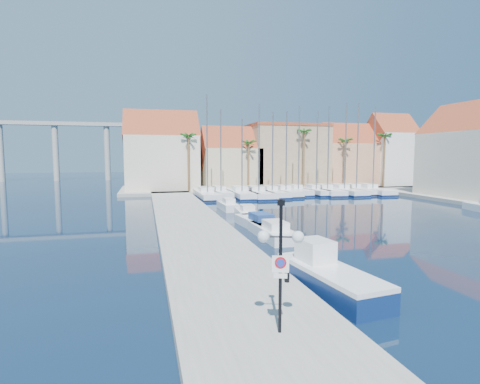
# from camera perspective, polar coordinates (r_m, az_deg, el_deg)

# --- Properties ---
(ground) EXTENTS (260.00, 260.00, 0.00)m
(ground) POSITION_cam_1_polar(r_m,az_deg,el_deg) (23.40, 19.98, -10.38)
(ground) COLOR black
(ground) RESTS_ON ground
(quay_west) EXTENTS (6.00, 77.00, 0.50)m
(quay_west) POSITION_cam_1_polar(r_m,az_deg,el_deg) (32.82, -7.35, -5.07)
(quay_west) COLOR gray
(quay_west) RESTS_ON ground
(shore_north) EXTENTS (54.00, 16.00, 0.50)m
(shore_north) POSITION_cam_1_polar(r_m,az_deg,el_deg) (70.60, 4.66, 0.68)
(shore_north) COLOR gray
(shore_north) RESTS_ON ground
(lamp_post) EXTENTS (1.44, 0.76, 4.42)m
(lamp_post) POSITION_cam_1_polar(r_m,az_deg,el_deg) (12.24, 6.22, -8.19)
(lamp_post) COLOR black
(lamp_post) RESTS_ON quay_west
(bollard) EXTENTS (0.22, 0.22, 0.56)m
(bollard) POSITION_cam_1_polar(r_m,az_deg,el_deg) (17.76, 7.19, -12.58)
(bollard) COLOR black
(bollard) RESTS_ON quay_west
(fishing_boat) EXTENTS (2.91, 6.56, 2.22)m
(fishing_boat) POSITION_cam_1_polar(r_m,az_deg,el_deg) (18.26, 13.24, -12.32)
(fishing_boat) COLOR navy
(fishing_boat) RESTS_ON ground
(motorboat_west_0) EXTENTS (2.16, 6.41, 1.40)m
(motorboat_west_0) POSITION_cam_1_polar(r_m,az_deg,el_deg) (28.92, 5.03, -5.98)
(motorboat_west_0) COLOR white
(motorboat_west_0) RESTS_ON ground
(motorboat_west_1) EXTENTS (2.73, 6.83, 1.40)m
(motorboat_west_1) POSITION_cam_1_polar(r_m,az_deg,el_deg) (32.57, 2.86, -4.65)
(motorboat_west_1) COLOR white
(motorboat_west_1) RESTS_ON ground
(motorboat_west_2) EXTENTS (2.25, 5.59, 1.40)m
(motorboat_west_2) POSITION_cam_1_polar(r_m,az_deg,el_deg) (37.65, 1.02, -3.25)
(motorboat_west_2) COLOR white
(motorboat_west_2) RESTS_ON ground
(motorboat_west_3) EXTENTS (1.73, 5.10, 1.40)m
(motorboat_west_3) POSITION_cam_1_polar(r_m,az_deg,el_deg) (43.53, -1.85, -2.04)
(motorboat_west_3) COLOR white
(motorboat_west_3) RESTS_ON ground
(sailboat_0) EXTENTS (2.98, 10.70, 14.93)m
(sailboat_0) POSITION_cam_1_polar(r_m,az_deg,el_deg) (55.35, -5.09, -0.32)
(sailboat_0) COLOR white
(sailboat_0) RESTS_ON ground
(sailboat_1) EXTENTS (2.43, 8.56, 13.05)m
(sailboat_1) POSITION_cam_1_polar(r_m,az_deg,el_deg) (56.73, -3.02, -0.14)
(sailboat_1) COLOR white
(sailboat_1) RESTS_ON ground
(sailboat_2) EXTENTS (3.12, 11.18, 11.63)m
(sailboat_2) POSITION_cam_1_polar(r_m,az_deg,el_deg) (56.49, 0.15, -0.22)
(sailboat_2) COLOR white
(sailboat_2) RESTS_ON ground
(sailboat_3) EXTENTS (3.41, 11.56, 13.78)m
(sailboat_3) POSITION_cam_1_polar(r_m,az_deg,el_deg) (56.71, 2.71, -0.18)
(sailboat_3) COLOR white
(sailboat_3) RESTS_ON ground
(sailboat_4) EXTENTS (2.87, 10.36, 12.73)m
(sailboat_4) POSITION_cam_1_polar(r_m,az_deg,el_deg) (57.84, 4.74, -0.08)
(sailboat_4) COLOR white
(sailboat_4) RESTS_ON ground
(sailboat_5) EXTENTS (2.63, 9.66, 12.99)m
(sailboat_5) POSITION_cam_1_polar(r_m,az_deg,el_deg) (58.97, 6.82, 0.02)
(sailboat_5) COLOR white
(sailboat_5) RESTS_ON ground
(sailboat_6) EXTENTS (2.32, 8.43, 13.99)m
(sailboat_6) POSITION_cam_1_polar(r_m,az_deg,el_deg) (60.55, 8.71, 0.19)
(sailboat_6) COLOR white
(sailboat_6) RESTS_ON ground
(sailboat_7) EXTENTS (2.23, 8.30, 13.25)m
(sailboat_7) POSITION_cam_1_polar(r_m,az_deg,el_deg) (61.00, 11.34, 0.17)
(sailboat_7) COLOR white
(sailboat_7) RESTS_ON ground
(sailboat_8) EXTENTS (3.62, 10.66, 13.98)m
(sailboat_8) POSITION_cam_1_polar(r_m,az_deg,el_deg) (61.90, 12.97, 0.18)
(sailboat_8) COLOR white
(sailboat_8) RESTS_ON ground
(sailboat_9) EXTENTS (3.37, 11.10, 14.54)m
(sailboat_9) POSITION_cam_1_polar(r_m,az_deg,el_deg) (63.02, 15.31, 0.22)
(sailboat_9) COLOR white
(sailboat_9) RESTS_ON ground
(sailboat_10) EXTENTS (2.91, 9.37, 14.59)m
(sailboat_10) POSITION_cam_1_polar(r_m,az_deg,el_deg) (64.18, 17.03, 0.30)
(sailboat_10) COLOR white
(sailboat_10) RESTS_ON ground
(sailboat_11) EXTENTS (3.17, 10.72, 13.98)m
(sailboat_11) POSITION_cam_1_polar(r_m,az_deg,el_deg) (65.08, 19.28, 0.27)
(sailboat_11) COLOR white
(sailboat_11) RESTS_ON ground
(building_0) EXTENTS (12.30, 9.00, 13.50)m
(building_0) POSITION_cam_1_polar(r_m,az_deg,el_deg) (65.59, -11.85, 5.69)
(building_0) COLOR beige
(building_0) RESTS_ON shore_north
(building_1) EXTENTS (10.30, 8.00, 11.00)m
(building_1) POSITION_cam_1_polar(r_m,az_deg,el_deg) (67.19, -1.51, 4.76)
(building_1) COLOR #CAB38E
(building_1) RESTS_ON shore_north
(building_2) EXTENTS (14.20, 10.20, 11.50)m
(building_2) POSITION_cam_1_polar(r_m,az_deg,el_deg) (71.37, 6.99, 5.54)
(building_2) COLOR #9D8260
(building_2) RESTS_ON shore_north
(building_3) EXTENTS (10.30, 8.00, 12.00)m
(building_3) POSITION_cam_1_polar(r_m,az_deg,el_deg) (75.66, 15.80, 5.07)
(building_3) COLOR tan
(building_3) RESTS_ON shore_north
(building_4) EXTENTS (8.30, 8.00, 14.00)m
(building_4) POSITION_cam_1_polar(r_m,az_deg,el_deg) (79.73, 21.82, 5.70)
(building_4) COLOR white
(building_4) RESTS_ON shore_north
(building_6) EXTENTS (9.00, 14.30, 13.50)m
(building_6) POSITION_cam_1_polar(r_m,az_deg,el_deg) (61.79, 32.39, 4.95)
(building_6) COLOR beige
(building_6) RESTS_ON shore_east
(palm_0) EXTENTS (2.60, 2.60, 10.15)m
(palm_0) POSITION_cam_1_polar(r_m,az_deg,el_deg) (60.98, -7.89, 8.17)
(palm_0) COLOR brown
(palm_0) RESTS_ON shore_north
(palm_1) EXTENTS (2.60, 2.60, 9.15)m
(palm_1) POSITION_cam_1_polar(r_m,az_deg,el_deg) (62.85, 1.29, 7.29)
(palm_1) COLOR brown
(palm_1) RESTS_ON shore_north
(palm_2) EXTENTS (2.60, 2.60, 11.15)m
(palm_2) POSITION_cam_1_polar(r_m,az_deg,el_deg) (66.31, 9.75, 8.75)
(palm_2) COLOR brown
(palm_2) RESTS_ON shore_north
(palm_3) EXTENTS (2.60, 2.60, 9.65)m
(palm_3) POSITION_cam_1_polar(r_m,az_deg,el_deg) (69.87, 15.78, 7.30)
(palm_3) COLOR brown
(palm_3) RESTS_ON shore_north
(palm_4) EXTENTS (2.60, 2.60, 10.65)m
(palm_4) POSITION_cam_1_polar(r_m,az_deg,el_deg) (74.22, 21.21, 7.75)
(palm_4) COLOR brown
(palm_4) RESTS_ON shore_north
(viaduct) EXTENTS (48.00, 2.20, 14.45)m
(viaduct) POSITION_cam_1_polar(r_m,az_deg,el_deg) (103.98, -29.11, 7.09)
(viaduct) COLOR #9E9E99
(viaduct) RESTS_ON ground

